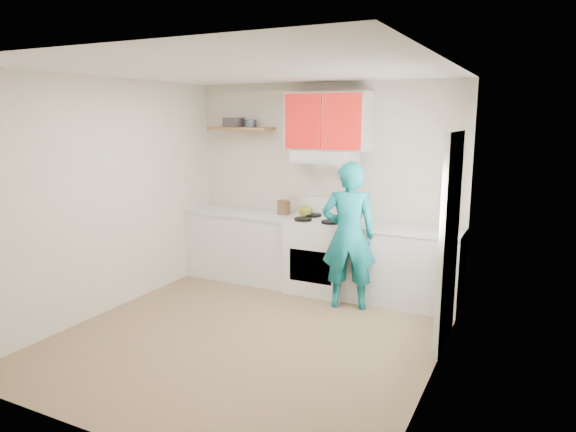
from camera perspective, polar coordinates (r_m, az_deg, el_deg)
The scene contains 21 objects.
floor at distance 5.36m, azimuth -4.17°, elevation -13.06°, with size 3.80×3.80×0.00m, color brown.
ceiling at distance 4.91m, azimuth -4.61°, elevation 15.86°, with size 3.60×3.80×0.04m, color white.
back_wall at distance 6.65m, azimuth 4.03°, elevation 3.38°, with size 3.60×0.04×2.60m, color beige.
front_wall at distance 3.52m, azimuth -20.46°, elevation -4.25°, with size 3.60×0.04×2.60m, color beige.
left_wall at distance 6.08m, azimuth -19.12°, elevation 2.07°, with size 0.04×3.80×2.60m, color beige.
right_wall at distance 4.35m, azimuth 16.47°, elevation -1.16°, with size 0.04×3.80×2.60m, color beige.
door at distance 5.09m, azimuth 17.43°, elevation -2.66°, with size 0.05×0.85×2.05m, color white.
door_glass at distance 5.01m, azimuth 17.40°, elevation 2.10°, with size 0.01×0.55×0.95m, color white.
counter_left at distance 7.02m, azimuth -4.89°, elevation -3.31°, with size 1.52×0.60×0.90m, color silver.
counter_right at distance 6.20m, azimuth 12.67°, elevation -5.47°, with size 1.32×0.60×0.90m, color silver.
stove at distance 6.49m, azimuth 3.65°, elevation -4.39°, with size 0.76×0.65×0.92m, color white.
range_hood at distance 6.37m, azimuth 4.16°, elevation 6.61°, with size 0.76×0.44×0.15m, color silver.
upper_cabinets at distance 6.40m, azimuth 4.40°, elevation 10.44°, with size 1.02×0.33×0.70m, color red.
shelf at distance 6.99m, azimuth -5.24°, elevation 9.65°, with size 0.90×0.30×0.04m, color brown.
books at distance 7.02m, azimuth -6.05°, elevation 10.30°, with size 0.24×0.17×0.13m, color #3E363B.
tin at distance 6.88m, azimuth -4.21°, elevation 10.20°, with size 0.16×0.16×0.10m, color #333D4C.
kettle at distance 6.57m, azimuth 1.93°, elevation 0.60°, with size 0.18×0.18×0.15m, color olive.
crock at distance 6.69m, azimuth -0.49°, elevation 0.87°, with size 0.17×0.17×0.20m, color brown.
cutting_board at distance 6.10m, azimuth 10.16°, elevation -1.20°, with size 0.28×0.21×0.02m, color olive.
silicone_mat at distance 6.02m, azimuth 15.94°, elevation -1.68°, with size 0.34×0.28×0.01m, color red.
person at distance 5.87m, azimuth 6.76°, elevation -2.18°, with size 0.62×0.41×1.70m, color #0B6064.
Camera 1 is at (2.51, -4.20, 2.19)m, focal length 32.05 mm.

